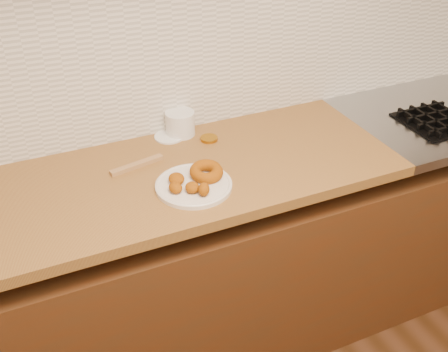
{
  "coord_description": "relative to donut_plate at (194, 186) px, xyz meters",
  "views": [
    {
      "loc": [
        -0.74,
        0.24,
        1.88
      ],
      "look_at": [
        -0.16,
        1.55,
        0.93
      ],
      "focal_mm": 42.0,
      "sensor_mm": 36.0,
      "label": 1
    }
  ],
  "objects": [
    {
      "name": "butcher_block",
      "position": [
        -0.39,
        0.12,
        -0.03
      ],
      "size": [
        2.3,
        0.62,
        0.04
      ],
      "primitive_type": "cube",
      "color": "olive",
      "rests_on": "base_cabinet"
    },
    {
      "name": "fried_dough_chunks",
      "position": [
        -0.03,
        -0.02,
        0.02
      ],
      "size": [
        0.13,
        0.16,
        0.04
      ],
      "color": "#9A5108",
      "rests_on": "donut_plate"
    },
    {
      "name": "brass_jar_lid",
      "position": [
        0.17,
        0.27,
        -0.0
      ],
      "size": [
        0.08,
        0.08,
        0.01
      ],
      "primitive_type": "cylinder",
      "rotation": [
        0.0,
        0.0,
        -0.21
      ],
      "color": "#A87215",
      "rests_on": "butcher_block"
    },
    {
      "name": "base_cabinet",
      "position": [
        0.26,
        0.12,
        -0.52
      ],
      "size": [
        3.6,
        0.6,
        0.77
      ],
      "primitive_type": "cube",
      "color": "#4D240E",
      "rests_on": "floor"
    },
    {
      "name": "donut_plate",
      "position": [
        0.0,
        0.0,
        0.0
      ],
      "size": [
        0.25,
        0.25,
        0.01
      ],
      "primitive_type": "cylinder",
      "color": "silver",
      "rests_on": "butcher_block"
    },
    {
      "name": "wooden_utensil",
      "position": [
        -0.14,
        0.2,
        0.0
      ],
      "size": [
        0.2,
        0.06,
        0.02
      ],
      "primitive_type": "cube",
      "rotation": [
        0.0,
        0.0,
        0.21
      ],
      "color": "#9E7344",
      "rests_on": "butcher_block"
    },
    {
      "name": "backsplash",
      "position": [
        0.26,
        0.41,
        0.29
      ],
      "size": [
        3.6,
        0.02,
        0.6
      ],
      "primitive_type": "cube",
      "color": "silver",
      "rests_on": "wall_back"
    },
    {
      "name": "plastic_tub",
      "position": [
        0.09,
        0.36,
        0.04
      ],
      "size": [
        0.12,
        0.12,
        0.09
      ],
      "primitive_type": "cylinder",
      "rotation": [
        0.0,
        0.0,
        0.03
      ],
      "color": "white",
      "rests_on": "butcher_block"
    },
    {
      "name": "wall_back",
      "position": [
        0.26,
        0.43,
        0.44
      ],
      "size": [
        4.0,
        0.02,
        2.7
      ],
      "primitive_type": "cube",
      "color": "#B3A38D",
      "rests_on": "ground"
    },
    {
      "name": "tub_lid",
      "position": [
        0.04,
        0.35,
        -0.0
      ],
      "size": [
        0.13,
        0.13,
        0.01
      ],
      "primitive_type": "cylinder",
      "rotation": [
        0.0,
        0.0,
        0.15
      ],
      "color": "white",
      "rests_on": "butcher_block"
    },
    {
      "name": "ring_donut",
      "position": [
        0.05,
        0.02,
        0.03
      ],
      "size": [
        0.13,
        0.14,
        0.05
      ],
      "primitive_type": "torus",
      "rotation": [
        0.1,
        0.0,
        0.19
      ],
      "color": "#9A5108",
      "rests_on": "donut_plate"
    }
  ]
}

